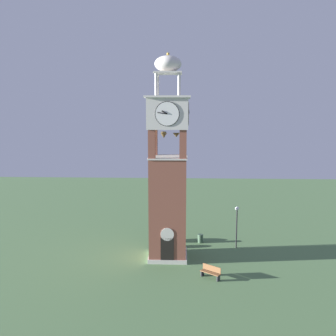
% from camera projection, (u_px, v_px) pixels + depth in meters
% --- Properties ---
extents(ground, '(80.00, 80.00, 0.00)m').
position_uv_depth(ground, '(168.00, 257.00, 33.52)').
color(ground, '#517547').
extents(clock_tower, '(3.66, 3.66, 17.21)m').
position_uv_depth(clock_tower, '(168.00, 177.00, 32.50)').
color(clock_tower, brown).
rests_on(clock_tower, ground).
extents(park_bench, '(1.54, 1.32, 0.95)m').
position_uv_depth(park_bench, '(211.00, 272.00, 29.27)').
color(park_bench, brown).
rests_on(park_bench, ground).
extents(lamp_post, '(0.36, 0.36, 3.90)m').
position_uv_depth(lamp_post, '(237.00, 219.00, 35.48)').
color(lamp_post, black).
rests_on(lamp_post, ground).
extents(trash_bin, '(0.52, 0.52, 0.80)m').
position_uv_depth(trash_bin, '(200.00, 238.00, 37.25)').
color(trash_bin, '#38513D').
rests_on(trash_bin, ground).
extents(shrub_near_entry, '(0.84, 0.84, 0.76)m').
position_uv_depth(shrub_near_entry, '(173.00, 243.00, 35.93)').
color(shrub_near_entry, '#234C28').
rests_on(shrub_near_entry, ground).
extents(shrub_left_of_tower, '(1.23, 1.23, 1.06)m').
position_uv_depth(shrub_left_of_tower, '(176.00, 236.00, 37.57)').
color(shrub_left_of_tower, '#234C28').
rests_on(shrub_left_of_tower, ground).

